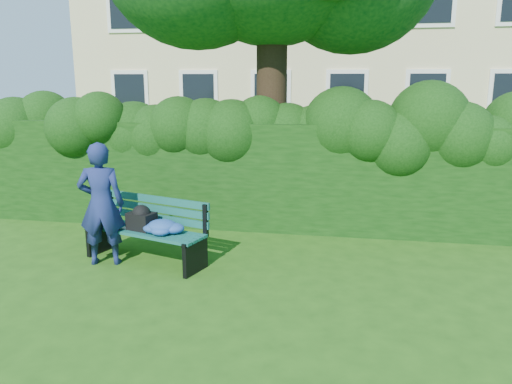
# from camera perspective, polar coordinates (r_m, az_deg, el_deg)

# --- Properties ---
(ground) EXTENTS (80.00, 80.00, 0.00)m
(ground) POSITION_cam_1_polar(r_m,az_deg,el_deg) (6.75, -0.91, -9.01)
(ground) COLOR #224E12
(ground) RESTS_ON ground
(hedge) EXTENTS (10.00, 1.00, 1.80)m
(hedge) POSITION_cam_1_polar(r_m,az_deg,el_deg) (8.59, 1.89, 2.00)
(hedge) COLOR black
(hedge) RESTS_ON ground
(park_bench) EXTENTS (1.87, 1.07, 0.89)m
(park_bench) POSITION_cam_1_polar(r_m,az_deg,el_deg) (7.07, -11.97, -4.01)
(park_bench) COLOR #0F4D49
(park_bench) RESTS_ON ground
(man_reading) EXTENTS (0.70, 0.54, 1.69)m
(man_reading) POSITION_cam_1_polar(r_m,az_deg,el_deg) (7.09, -17.27, -1.33)
(man_reading) COLOR navy
(man_reading) RESTS_ON ground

